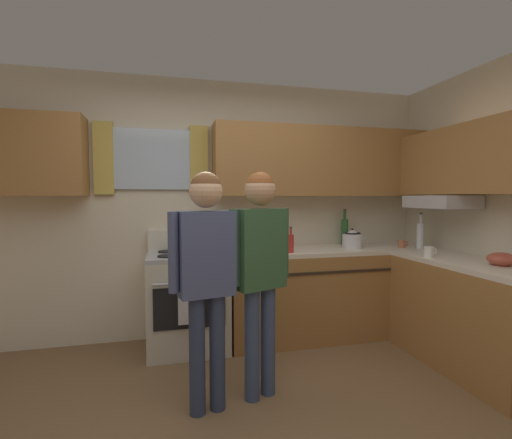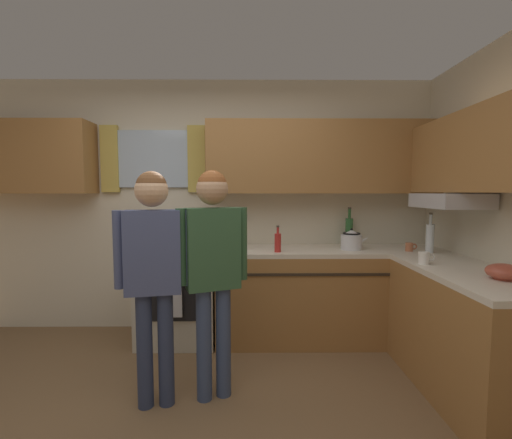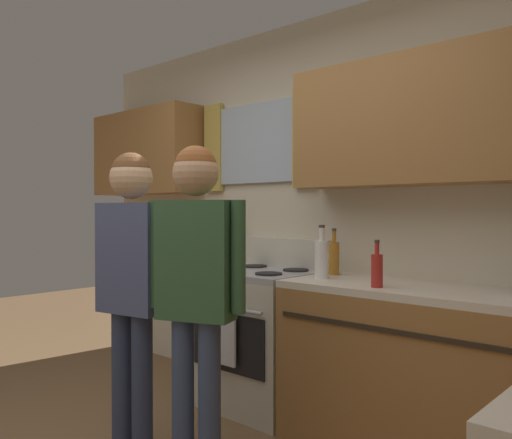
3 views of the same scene
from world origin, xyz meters
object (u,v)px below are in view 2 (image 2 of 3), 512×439
(bottle_wine_green, at_px, (349,231))
(bottle_sauce_red, at_px, (278,242))
(mug_ceramic_white, at_px, (424,258))
(adult_left, at_px, (153,261))
(mixing_bowl, at_px, (504,272))
(bottle_tall_clear, at_px, (430,238))
(adult_in_plaid, at_px, (213,257))
(stove_oven, at_px, (179,292))
(stovetop_kettle, at_px, (352,240))
(bottle_oil_amber, at_px, (229,236))
(bottle_milk_white, at_px, (233,238))
(cup_terracotta, at_px, (410,247))

(bottle_wine_green, bearing_deg, bottle_sauce_red, -152.36)
(mug_ceramic_white, distance_m, adult_left, 2.00)
(bottle_sauce_red, height_order, mixing_bowl, bottle_sauce_red)
(bottle_tall_clear, height_order, mug_ceramic_white, bottle_tall_clear)
(mixing_bowl, distance_m, adult_in_plaid, 1.87)
(stove_oven, xyz_separation_m, stovetop_kettle, (1.67, -0.05, 0.53))
(stove_oven, bearing_deg, adult_in_plaid, -65.22)
(bottle_oil_amber, height_order, stovetop_kettle, bottle_oil_amber)
(bottle_milk_white, height_order, mixing_bowl, bottle_milk_white)
(bottle_sauce_red, xyz_separation_m, adult_in_plaid, (-0.50, -0.79, 0.01))
(cup_terracotta, bearing_deg, stove_oven, 176.21)
(bottle_milk_white, height_order, cup_terracotta, bottle_milk_white)
(mug_ceramic_white, bearing_deg, bottle_oil_amber, 151.42)
(bottle_tall_clear, relative_size, cup_terracotta, 3.37)
(stovetop_kettle, bearing_deg, adult_in_plaid, -142.77)
(bottle_tall_clear, xyz_separation_m, mug_ceramic_white, (-0.29, -0.48, -0.09))
(bottle_sauce_red, xyz_separation_m, bottle_tall_clear, (1.37, -0.06, 0.05))
(bottle_wine_green, height_order, bottle_oil_amber, bottle_wine_green)
(bottle_milk_white, height_order, bottle_wine_green, bottle_wine_green)
(stove_oven, height_order, bottle_wine_green, bottle_wine_green)
(bottle_milk_white, xyz_separation_m, bottle_tall_clear, (1.79, -0.16, 0.02))
(stovetop_kettle, xyz_separation_m, adult_left, (-1.61, -1.02, 0.00))
(cup_terracotta, xyz_separation_m, stovetop_kettle, (-0.52, 0.10, 0.06))
(mixing_bowl, bearing_deg, bottle_sauce_red, 143.55)
(mixing_bowl, bearing_deg, mug_ceramic_white, 120.33)
(bottle_wine_green, distance_m, mug_ceramic_white, 1.00)
(stovetop_kettle, relative_size, adult_left, 0.17)
(mixing_bowl, distance_m, adult_left, 2.25)
(bottle_oil_amber, height_order, mixing_bowl, bottle_oil_amber)
(bottle_tall_clear, bearing_deg, mixing_bowl, -90.85)
(mug_ceramic_white, relative_size, mixing_bowl, 0.61)
(mixing_bowl, bearing_deg, bottle_oil_amber, 144.32)
(bottle_milk_white, xyz_separation_m, adult_left, (-0.47, -0.98, -0.02))
(bottle_milk_white, xyz_separation_m, bottle_oil_amber, (-0.05, 0.21, -0.01))
(bottle_sauce_red, distance_m, mug_ceramic_white, 1.21)
(bottle_sauce_red, distance_m, cup_terracotta, 1.24)
(stovetop_kettle, bearing_deg, bottle_wine_green, 79.34)
(stove_oven, bearing_deg, mixing_bowl, -27.18)
(stove_oven, relative_size, cup_terracotta, 10.11)
(stove_oven, distance_m, adult_in_plaid, 1.20)
(stove_oven, relative_size, bottle_milk_white, 3.51)
(stove_oven, xyz_separation_m, mug_ceramic_white, (2.04, -0.72, 0.48))
(bottle_oil_amber, distance_m, stovetop_kettle, 1.20)
(mixing_bowl, bearing_deg, bottle_tall_clear, 89.15)
(bottle_oil_amber, bearing_deg, stovetop_kettle, -8.07)
(mug_ceramic_white, distance_m, adult_in_plaid, 1.61)
(bottle_tall_clear, xyz_separation_m, bottle_oil_amber, (-1.84, 0.37, -0.03))
(cup_terracotta, height_order, adult_in_plaid, adult_in_plaid)
(cup_terracotta, relative_size, mug_ceramic_white, 0.87)
(bottle_oil_amber, distance_m, adult_left, 1.26)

